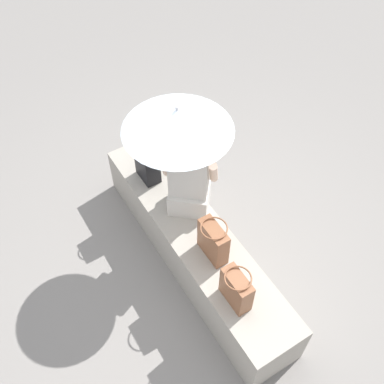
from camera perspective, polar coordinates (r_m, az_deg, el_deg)
name	(u,v)px	position (r m, az deg, el deg)	size (l,w,h in m)	color
ground_plane	(195,259)	(4.31, 0.33, -8.46)	(14.00, 14.00, 0.00)	gray
stone_bench	(195,245)	(4.10, 0.35, -6.69)	(2.45, 0.51, 0.49)	#A8A093
person_seated	(189,177)	(3.75, -0.38, 1.89)	(0.46, 0.49, 0.90)	beige
parasol	(178,120)	(3.35, -1.83, 9.02)	(0.85, 0.85, 1.11)	#B7B7BC
handbag_black	(213,241)	(3.62, 2.62, -6.18)	(0.29, 0.22, 0.36)	brown
tote_bag_canvas	(147,164)	(4.16, -5.60, 3.47)	(0.24, 0.18, 0.35)	black
shoulder_bag_spare	(236,289)	(3.44, 5.58, -12.00)	(0.27, 0.20, 0.33)	brown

